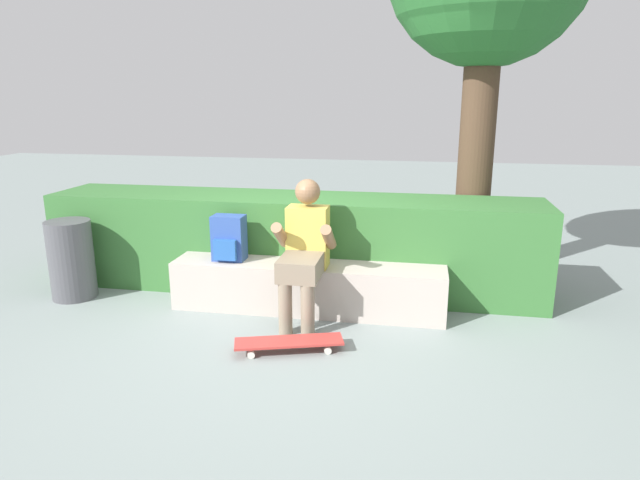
% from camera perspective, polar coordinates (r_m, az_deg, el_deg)
% --- Properties ---
extents(ground_plane, '(24.00, 24.00, 0.00)m').
position_cam_1_polar(ground_plane, '(4.53, -2.39, -9.27)').
color(ground_plane, gray).
extents(bench_main, '(2.38, 0.44, 0.43)m').
position_cam_1_polar(bench_main, '(4.85, -1.27, -4.89)').
color(bench_main, '#B3A69D').
rests_on(bench_main, ground).
extents(person_skater, '(0.49, 0.62, 1.18)m').
position_cam_1_polar(person_skater, '(4.52, -1.62, -0.81)').
color(person_skater, gold).
rests_on(person_skater, ground).
extents(skateboard_near_person, '(0.82, 0.43, 0.09)m').
position_cam_1_polar(skateboard_near_person, '(4.15, -3.23, -10.52)').
color(skateboard_near_person, '#BC3833').
rests_on(skateboard_near_person, ground).
extents(backpack_on_bench, '(0.28, 0.23, 0.40)m').
position_cam_1_polar(backpack_on_bench, '(4.91, -9.43, 0.13)').
color(backpack_on_bench, '#2D4C99').
rests_on(backpack_on_bench, bench_main).
extents(hedge_row, '(4.73, 0.77, 0.91)m').
position_cam_1_polar(hedge_row, '(5.36, -2.91, -0.26)').
color(hedge_row, '#356C32').
rests_on(hedge_row, ground).
extents(trash_bin, '(0.40, 0.40, 0.73)m').
position_cam_1_polar(trash_bin, '(5.60, -24.35, -1.86)').
color(trash_bin, '#4C4C51').
rests_on(trash_bin, ground).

